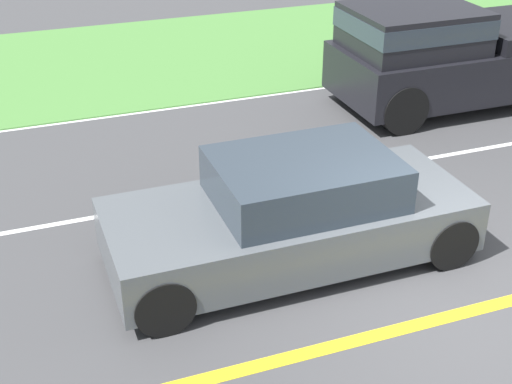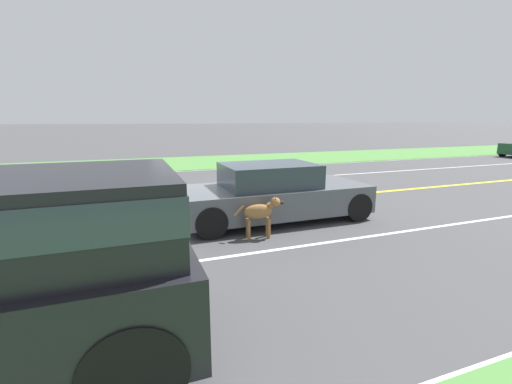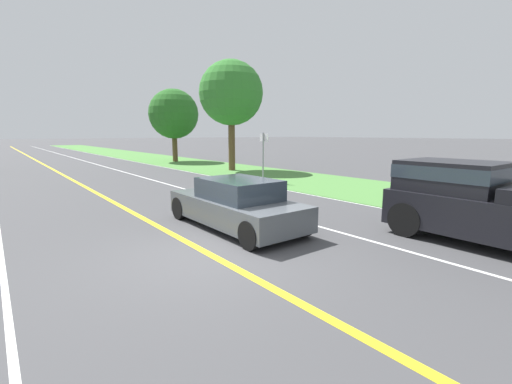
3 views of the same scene
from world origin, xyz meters
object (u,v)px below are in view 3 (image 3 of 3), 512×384
at_px(roadside_tree_right_far, 174,114).
at_px(street_sign, 263,152).
at_px(dog, 285,207).
at_px(ego_car, 236,205).
at_px(roadside_tree_right_near, 231,93).

bearing_deg(roadside_tree_right_far, street_sign, -98.14).
height_order(dog, roadside_tree_right_far, roadside_tree_right_far).
distance_m(ego_car, dog, 1.34).
bearing_deg(ego_car, roadside_tree_right_near, 56.59).
relative_size(ego_car, roadside_tree_right_far, 0.68).
xyz_separation_m(ego_car, roadside_tree_right_far, (8.23, 21.75, 3.63)).
bearing_deg(roadside_tree_right_far, ego_car, -110.73).
height_order(roadside_tree_right_near, roadside_tree_right_far, roadside_tree_right_near).
bearing_deg(roadside_tree_right_far, roadside_tree_right_near, -90.94).
bearing_deg(street_sign, roadside_tree_right_far, 81.86).
relative_size(roadside_tree_right_near, roadside_tree_right_far, 1.14).
bearing_deg(ego_car, street_sign, 46.09).
bearing_deg(ego_car, roadside_tree_right_far, 69.27).
height_order(ego_car, street_sign, street_sign).
xyz_separation_m(roadside_tree_right_near, street_sign, (-2.06, -5.99, -3.57)).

